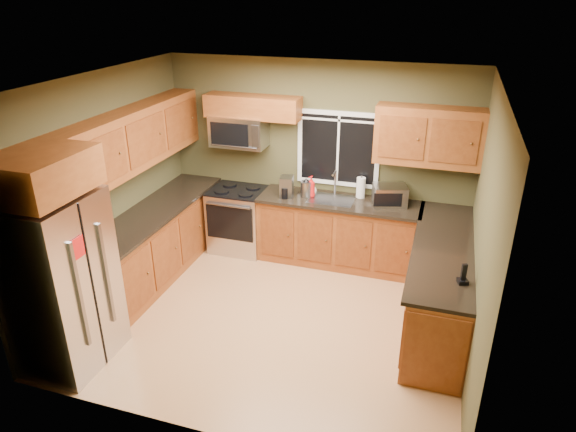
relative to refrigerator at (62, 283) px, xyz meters
The scene contains 28 objects.
floor 2.35m from the refrigerator, 36.78° to the left, with size 4.20×4.20×0.00m, color tan.
ceiling 2.82m from the refrigerator, 36.78° to the left, with size 4.20×4.20×0.00m, color white.
back_wall 3.58m from the refrigerator, 60.71° to the left, with size 4.20×4.20×0.00m, color #464225.
front_wall 1.86m from the refrigerator, 16.04° to the right, with size 4.20×4.20×0.00m, color #464225.
left_wall 1.42m from the refrigerator, 105.52° to the left, with size 3.60×3.60×0.00m, color #464225.
right_wall 4.08m from the refrigerator, 18.71° to the left, with size 3.60×3.60×0.00m, color #464225.
window 3.75m from the refrigerator, 56.52° to the left, with size 1.12×0.03×1.02m.
base_cabinets_left 1.83m from the refrigerator, 91.97° to the left, with size 0.60×2.65×0.90m, color brown.
countertop_left 1.78m from the refrigerator, 91.16° to the left, with size 0.65×2.65×0.04m, color black.
base_cabinets_back 3.56m from the refrigerator, 52.43° to the left, with size 2.17×0.60×0.90m, color brown.
countertop_back 3.51m from the refrigerator, 52.18° to the left, with size 2.17×0.65×0.04m, color black.
base_cabinets_peninsula 4.02m from the refrigerator, 27.50° to the left, with size 0.60×2.52×0.90m.
countertop_peninsula 3.97m from the refrigerator, 27.77° to the left, with size 0.65×2.50×0.04m, color black.
upper_cabinets_left 2.03m from the refrigerator, 96.30° to the left, with size 0.33×2.65×0.72m, color brown.
upper_cabinets_back_left 3.28m from the refrigerator, 73.15° to the left, with size 1.30×0.33×0.30m, color brown.
upper_cabinets_back_right 4.44m from the refrigerator, 42.62° to the left, with size 1.30×0.33×0.72m, color brown.
upper_cabinet_over_fridge 1.13m from the refrigerator, behind, with size 0.72×0.90×0.38m, color brown.
refrigerator is the anchor object (origin of this frame).
range 2.89m from the refrigerator, 76.03° to the left, with size 0.76×0.69×0.94m.
microwave 3.10m from the refrigerator, 76.66° to the left, with size 0.76×0.41×0.42m.
sink 3.46m from the refrigerator, 53.87° to the left, with size 0.60×0.42×0.36m.
toaster_oven 3.98m from the refrigerator, 45.35° to the left, with size 0.49×0.43×0.26m.
coffee_maker 3.06m from the refrigerator, 62.05° to the left, with size 0.20×0.25×0.28m.
kettle 3.25m from the refrigerator, 58.64° to the left, with size 0.19×0.19×0.27m.
paper_towel_roll 3.82m from the refrigerator, 51.26° to the left, with size 0.15×0.15×0.31m.
soap_bottle_a 3.31m from the refrigerator, 58.00° to the left, with size 0.11×0.11×0.29m, color red.
soap_bottle_c 3.34m from the refrigerator, 58.64° to the left, with size 0.15×0.15×0.19m, color white.
cordless_phone 3.88m from the refrigerator, 16.56° to the left, with size 0.12×0.12×0.21m.
Camera 1 is at (1.65, -4.72, 3.55)m, focal length 32.00 mm.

